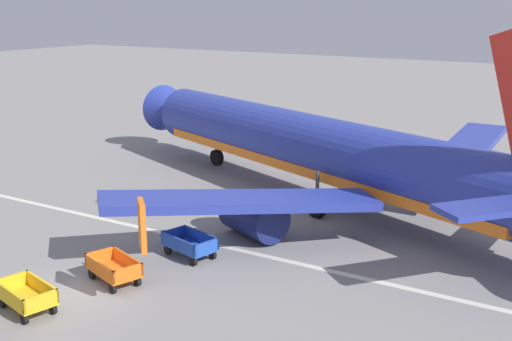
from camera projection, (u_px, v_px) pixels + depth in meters
The scene contains 8 objects.
ground_plane at pixel (86, 290), 26.60m from camera, with size 220.00×220.00×0.00m, color gray.
apron_stripe at pixel (188, 239), 32.35m from camera, with size 120.00×0.36×0.01m, color silver.
airplane at pixel (329, 152), 37.20m from camera, with size 36.18×29.49×11.34m.
baggage_cart_nearest at pixel (26, 296), 24.73m from camera, with size 3.62×1.97×1.07m.
baggage_cart_second_in_row at pixel (114, 269), 27.24m from camera, with size 3.60×2.15×1.07m.
baggage_cart_third_in_row at pixel (190, 244), 29.95m from camera, with size 3.62×2.00×1.07m.
traffic_cone_near_plane at pixel (186, 244), 30.74m from camera, with size 0.52×0.52×0.68m, color orange.
traffic_cone_mid_apron at pixel (104, 198), 37.79m from camera, with size 0.55×0.55×0.73m, color orange.
Camera 1 is at (18.61, -17.36, 11.48)m, focal length 45.80 mm.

